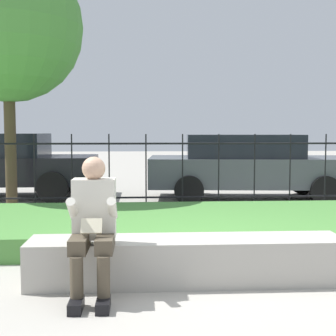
{
  "coord_description": "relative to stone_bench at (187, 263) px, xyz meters",
  "views": [
    {
      "loc": [
        -0.74,
        -4.4,
        1.46
      ],
      "look_at": [
        -0.39,
        1.71,
        0.98
      ],
      "focal_mm": 50.0,
      "sensor_mm": 36.0,
      "label": 1
    }
  ],
  "objects": [
    {
      "name": "stone_bench",
      "position": [
        0.0,
        0.0,
        0.0
      ],
      "size": [
        3.03,
        0.53,
        0.43
      ],
      "color": "#ADA89E",
      "rests_on": "ground_plane"
    },
    {
      "name": "iron_fence",
      "position": [
        0.3,
        3.88,
        0.55
      ],
      "size": [
        8.47,
        0.03,
        1.41
      ],
      "color": "black",
      "rests_on": "ground_plane"
    },
    {
      "name": "car_parked_center",
      "position": [
        1.87,
        5.52,
        0.54
      ],
      "size": [
        4.45,
        2.18,
        1.39
      ],
      "rotation": [
        0.0,
        0.0,
        -0.08
      ],
      "color": "#4C5156",
      "rests_on": "ground_plane"
    },
    {
      "name": "grass_berm",
      "position": [
        0.3,
        2.02,
        -0.05
      ],
      "size": [
        10.47,
        2.64,
        0.28
      ],
      "color": "#4C893D",
      "rests_on": "ground_plane"
    },
    {
      "name": "ground_plane",
      "position": [
        0.3,
        0.0,
        -0.19
      ],
      "size": [
        60.0,
        60.0,
        0.0
      ],
      "primitive_type": "plane",
      "color": "#A8A399"
    },
    {
      "name": "tree_behind_fence",
      "position": [
        -2.86,
        4.41,
        3.16
      ],
      "size": [
        2.74,
        2.74,
        4.73
      ],
      "color": "#4C3D28",
      "rests_on": "ground_plane"
    },
    {
      "name": "person_seated_reader",
      "position": [
        -0.86,
        -0.3,
        0.48
      ],
      "size": [
        0.42,
        0.73,
        1.23
      ],
      "color": "black",
      "rests_on": "ground_plane"
    }
  ]
}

